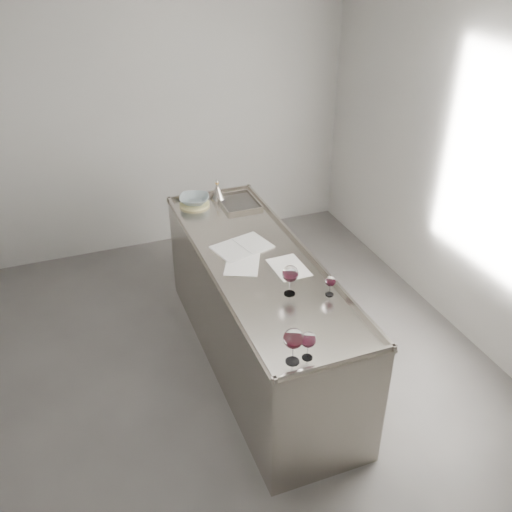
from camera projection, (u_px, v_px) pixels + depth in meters
name	position (u px, v px, depth m)	size (l,w,h in m)	color
room_shell	(199.00, 234.00, 3.45)	(4.54, 5.04, 2.84)	#4C4947
counter	(258.00, 312.00, 4.32)	(0.77, 2.42, 0.97)	#9F978E
wine_glass_left	(293.00, 339.00, 3.07)	(0.11, 0.11, 0.22)	white
wine_glass_middle	(308.00, 340.00, 3.11)	(0.09, 0.09, 0.17)	white
wine_glass_right	(290.00, 274.00, 3.64)	(0.11, 0.11, 0.21)	white
wine_glass_small	(330.00, 282.00, 3.65)	(0.07, 0.07, 0.14)	white
notebook	(242.00, 247.00, 4.22)	(0.46, 0.38, 0.02)	white
loose_paper_top	(289.00, 267.00, 3.98)	(0.22, 0.32, 0.00)	white
loose_paper_under	(242.00, 263.00, 4.03)	(0.23, 0.33, 0.00)	white
trivet	(195.00, 204.00, 4.84)	(0.25, 0.25, 0.02)	beige
ceramic_bowl	(194.00, 200.00, 4.82)	(0.25, 0.25, 0.06)	gray
wine_funnel	(217.00, 192.00, 4.93)	(0.13, 0.13, 0.19)	gray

